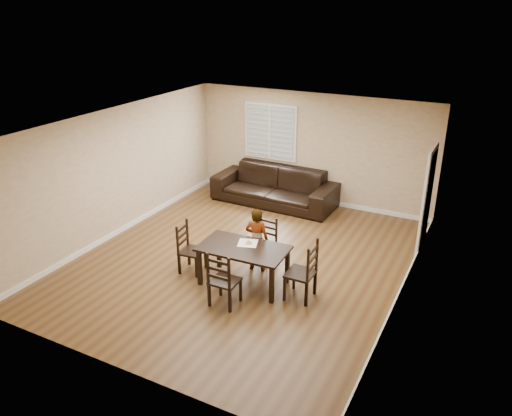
% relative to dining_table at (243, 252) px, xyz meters
% --- Properties ---
extents(ground, '(7.00, 7.00, 0.00)m').
position_rel_dining_table_xyz_m(ground, '(-0.41, 0.76, -0.63)').
color(ground, brown).
rests_on(ground, ground).
extents(room, '(6.04, 7.04, 2.72)m').
position_rel_dining_table_xyz_m(room, '(-0.38, 0.93, 1.17)').
color(room, '#CBB589').
rests_on(room, ground).
extents(dining_table, '(1.58, 0.93, 0.72)m').
position_rel_dining_table_xyz_m(dining_table, '(0.00, 0.00, 0.00)').
color(dining_table, black).
rests_on(dining_table, ground).
extents(chair_near, '(0.44, 0.42, 0.90)m').
position_rel_dining_table_xyz_m(chair_near, '(-0.02, 0.98, -0.23)').
color(chair_near, black).
rests_on(chair_near, ground).
extents(chair_far, '(0.45, 0.42, 1.00)m').
position_rel_dining_table_xyz_m(chair_far, '(0.03, -0.83, -0.18)').
color(chair_far, black).
rests_on(chair_far, ground).
extents(chair_left, '(0.45, 0.47, 0.96)m').
position_rel_dining_table_xyz_m(chair_left, '(-1.18, -0.06, -0.20)').
color(chair_left, black).
rests_on(chair_left, ground).
extents(chair_right, '(0.46, 0.49, 1.07)m').
position_rel_dining_table_xyz_m(chair_right, '(1.19, 0.04, -0.15)').
color(chair_right, black).
rests_on(chair_right, ground).
extents(child, '(0.49, 0.36, 1.23)m').
position_rel_dining_table_xyz_m(child, '(-0.02, 0.56, -0.02)').
color(child, gray).
rests_on(child, ground).
extents(napkin, '(0.42, 0.42, 0.00)m').
position_rel_dining_table_xyz_m(napkin, '(-0.01, 0.17, 0.09)').
color(napkin, beige).
rests_on(napkin, dining_table).
extents(donut, '(0.11, 0.11, 0.04)m').
position_rel_dining_table_xyz_m(donut, '(0.01, 0.17, 0.11)').
color(donut, '#BC9243').
rests_on(donut, napkin).
extents(sofa, '(3.06, 1.27, 0.89)m').
position_rel_dining_table_xyz_m(sofa, '(-1.14, 3.69, -0.19)').
color(sofa, black).
rests_on(sofa, ground).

